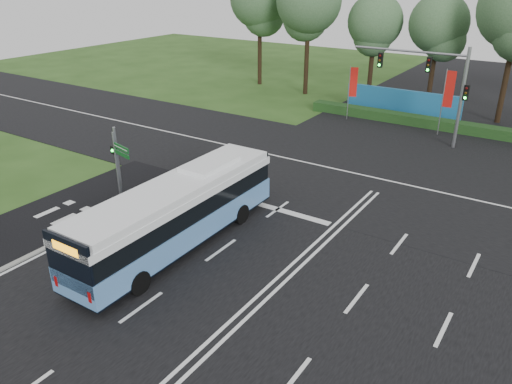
% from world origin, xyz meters
% --- Properties ---
extents(ground, '(120.00, 120.00, 0.00)m').
position_xyz_m(ground, '(0.00, 0.00, 0.00)').
color(ground, '#2A4B19').
rests_on(ground, ground).
extents(road_main, '(20.00, 120.00, 0.04)m').
position_xyz_m(road_main, '(0.00, 0.00, 0.02)').
color(road_main, black).
rests_on(road_main, ground).
extents(road_cross, '(120.00, 14.00, 0.05)m').
position_xyz_m(road_cross, '(0.00, 12.00, 0.03)').
color(road_cross, black).
rests_on(road_cross, ground).
extents(bike_path, '(5.00, 18.00, 0.06)m').
position_xyz_m(bike_path, '(-12.50, -3.00, 0.03)').
color(bike_path, black).
rests_on(bike_path, ground).
extents(kerb_strip, '(0.25, 18.00, 0.12)m').
position_xyz_m(kerb_strip, '(-10.10, -3.00, 0.06)').
color(kerb_strip, gray).
rests_on(kerb_strip, ground).
extents(city_bus, '(2.64, 11.82, 3.39)m').
position_xyz_m(city_bus, '(-5.18, -0.65, 1.70)').
color(city_bus, '#5283BE').
rests_on(city_bus, ground).
extents(pedestrian_signal, '(0.32, 0.44, 3.95)m').
position_xyz_m(pedestrian_signal, '(-11.78, 1.84, 2.16)').
color(pedestrian_signal, gray).
rests_on(pedestrian_signal, ground).
extents(street_sign, '(1.49, 0.44, 3.91)m').
position_xyz_m(street_sign, '(-10.92, 1.25, 2.47)').
color(street_sign, gray).
rests_on(street_sign, ground).
extents(banner_flag_left, '(0.62, 0.29, 4.48)m').
position_xyz_m(banner_flag_left, '(-7.08, 23.06, 2.92)').
color(banner_flag_left, gray).
rests_on(banner_flag_left, ground).
extents(banner_flag_mid, '(0.74, 0.08, 5.03)m').
position_xyz_m(banner_flag_mid, '(0.51, 22.90, 3.26)').
color(banner_flag_mid, gray).
rests_on(banner_flag_mid, ground).
extents(traffic_light_gantry, '(8.41, 0.28, 7.00)m').
position_xyz_m(traffic_light_gantry, '(0.21, 20.50, 4.66)').
color(traffic_light_gantry, gray).
rests_on(traffic_light_gantry, ground).
extents(hedge, '(22.00, 1.20, 0.80)m').
position_xyz_m(hedge, '(0.00, 24.50, 0.40)').
color(hedge, '#153814').
rests_on(hedge, ground).
extents(blue_hoarding, '(10.00, 0.30, 2.20)m').
position_xyz_m(blue_hoarding, '(-4.00, 27.00, 1.10)').
color(blue_hoarding, '#1B6296').
rests_on(blue_hoarding, ground).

